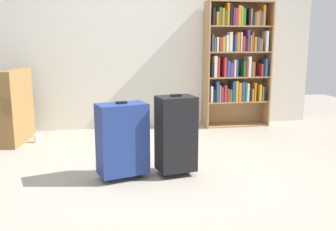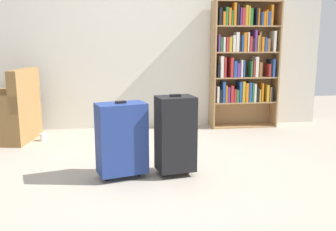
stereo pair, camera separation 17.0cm
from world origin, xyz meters
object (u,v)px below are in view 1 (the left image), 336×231
at_px(bookshelf, 237,60).
at_px(suitcase_navy_blue, 122,139).
at_px(suitcase_black, 176,134).
at_px(mug, 37,139).

distance_m(bookshelf, suitcase_navy_blue, 2.65).
relative_size(bookshelf, suitcase_navy_blue, 2.47).
bearing_deg(suitcase_black, suitcase_navy_blue, -178.11).
relative_size(bookshelf, mug, 14.81).
xyz_separation_m(bookshelf, mug, (-2.74, -0.45, -0.92)).
height_order(bookshelf, suitcase_navy_blue, bookshelf).
bearing_deg(suitcase_black, bookshelf, 55.83).
bearing_deg(suitcase_navy_blue, bookshelf, 46.87).
xyz_separation_m(mug, suitcase_black, (1.47, -1.42, 0.35)).
bearing_deg(bookshelf, suitcase_black, -124.17).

